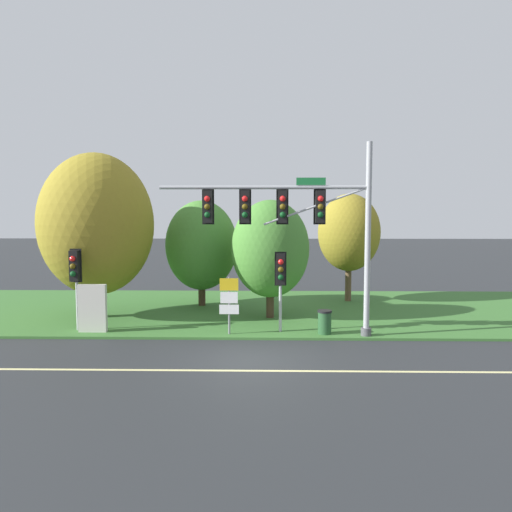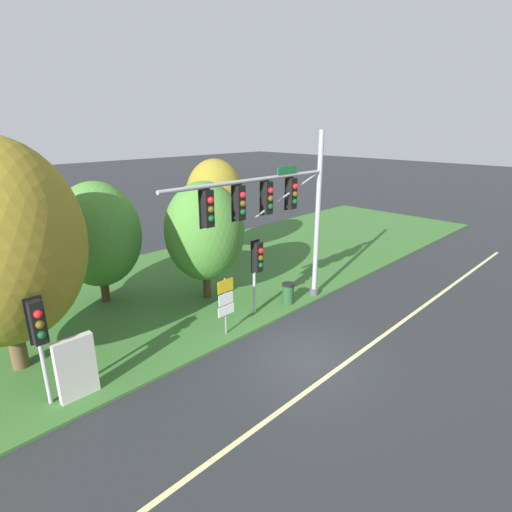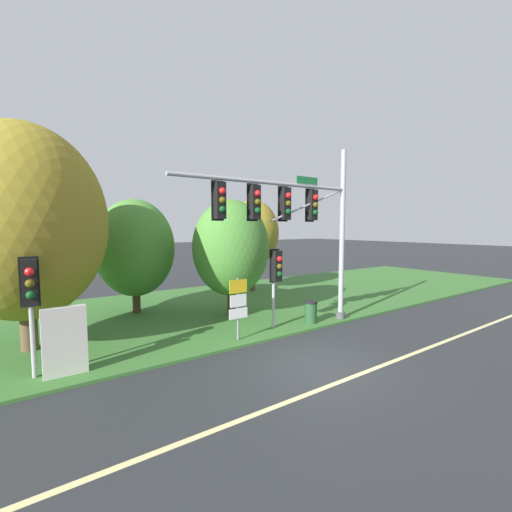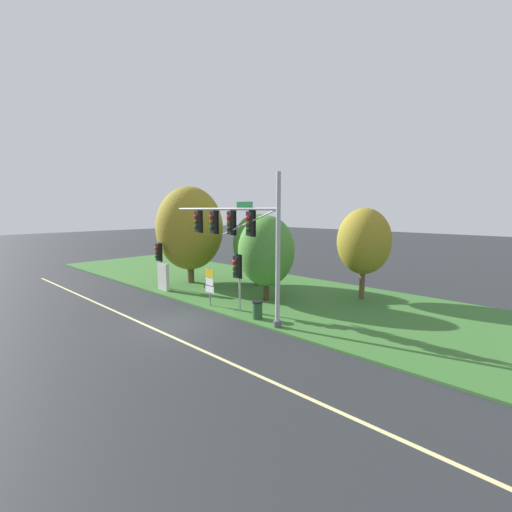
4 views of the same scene
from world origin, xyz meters
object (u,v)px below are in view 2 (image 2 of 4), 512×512
Objects in this scene: traffic_signal_mast at (278,207)px; pedestrian_signal_near_kerb at (39,329)px; tree_mid_verge at (215,195)px; tree_left_of_mast at (98,235)px; info_kiosk at (76,368)px; tree_behind_signpost at (205,232)px; route_sign_post at (226,301)px; pedestrian_signal_further_along at (257,262)px; trash_bin at (288,293)px.

traffic_signal_mast is 9.06m from pedestrian_signal_near_kerb.
traffic_signal_mast is at bearing -112.62° from tree_mid_verge.
info_kiosk is (-3.59, -5.85, -2.13)m from tree_left_of_mast.
route_sign_post is at bearing -116.93° from tree_behind_signpost.
tree_left_of_mast is 4.54m from tree_behind_signpost.
route_sign_post is (6.16, -0.41, -1.04)m from pedestrian_signal_near_kerb.
tree_behind_signpost is (-1.02, 3.33, -1.40)m from traffic_signal_mast.
pedestrian_signal_further_along is 0.60× the size of tree_behind_signpost.
pedestrian_signal_further_along is (-0.63, 0.49, -2.19)m from traffic_signal_mast.
pedestrian_signal_near_kerb is 0.62× the size of tree_behind_signpost.
tree_mid_verge is (5.85, 7.57, 2.31)m from route_sign_post.
pedestrian_signal_near_kerb is 8.29m from tree_behind_signpost.
tree_mid_verge is (12.01, 7.17, 1.26)m from pedestrian_signal_near_kerb.
pedestrian_signal_further_along reaches higher than trash_bin.
pedestrian_signal_further_along is at bearing -118.03° from tree_mid_verge.
tree_mid_verge is 6.18× the size of trash_bin.
pedestrian_signal_near_kerb is 14.04m from tree_mid_verge.
pedestrian_signal_near_kerb is 10.07m from trash_bin.
tree_behind_signpost reaches higher than trash_bin.
traffic_signal_mast is at bearing -3.58° from pedestrian_signal_near_kerb.
traffic_signal_mast is 4.19m from trash_bin.
traffic_signal_mast is 3.61× the size of route_sign_post.
pedestrian_signal_near_kerb is 6.26m from route_sign_post.
tree_left_of_mast is 5.76× the size of trash_bin.
traffic_signal_mast is 8.40m from tree_mid_verge.
traffic_signal_mast reaches higher than tree_mid_verge.
pedestrian_signal_near_kerb is 8.16m from pedestrian_signal_further_along.
trash_bin is at bearing -47.04° from tree_left_of_mast.
pedestrian_signal_near_kerb reaches higher than route_sign_post.
pedestrian_signal_further_along reaches higher than info_kiosk.
route_sign_post is 3.83m from trash_bin.
pedestrian_signal_further_along is at bearing 9.69° from route_sign_post.
tree_mid_verge is (7.70, 1.46, 0.59)m from tree_left_of_mast.
trash_bin is at bearing 13.75° from traffic_signal_mast.
tree_left_of_mast reaches higher than pedestrian_signal_near_kerb.
tree_behind_signpost is at bearing 124.48° from trash_bin.
pedestrian_signal_near_kerb reaches higher than pedestrian_signal_further_along.
tree_behind_signpost is (1.62, 3.19, 1.75)m from route_sign_post.
pedestrian_signal_near_kerb reaches higher than info_kiosk.
pedestrian_signal_near_kerb is at bearing 176.23° from route_sign_post.
route_sign_post is 3.98m from tree_behind_signpost.
route_sign_post is 0.42× the size of tree_behind_signpost.
route_sign_post reaches higher than trash_bin.
traffic_signal_mast reaches higher than pedestrian_signal_further_along.
info_kiosk is at bearing -147.06° from tree_mid_verge.
traffic_signal_mast is 3.75m from tree_behind_signpost.
tree_left_of_mast reaches higher than route_sign_post.
trash_bin is (3.72, 0.12, -0.89)m from route_sign_post.
traffic_signal_mast reaches higher than trash_bin.
pedestrian_signal_further_along reaches higher than route_sign_post.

